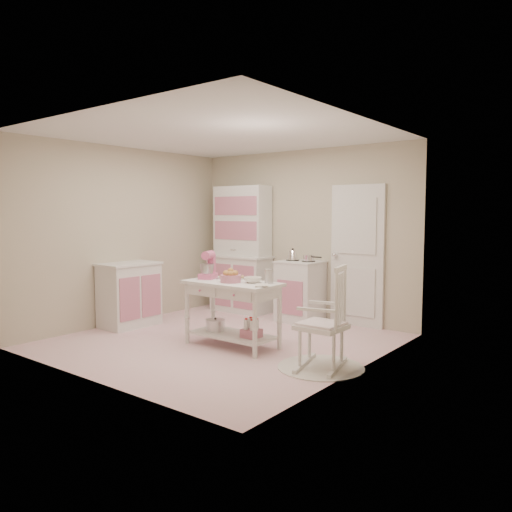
{
  "coord_description": "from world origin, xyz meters",
  "views": [
    {
      "loc": [
        4.18,
        -4.67,
        1.64
      ],
      "look_at": [
        0.24,
        0.41,
        1.08
      ],
      "focal_mm": 35.0,
      "sensor_mm": 36.0,
      "label": 1
    }
  ],
  "objects_px": {
    "work_table": "(232,314)",
    "bread_basket": "(231,279)",
    "hutch": "(241,249)",
    "base_cabinet": "(129,295)",
    "stove": "(300,291)",
    "rocking_chair": "(321,317)",
    "stand_mixer": "(208,265)"
  },
  "relations": [
    {
      "from": "base_cabinet",
      "to": "bread_basket",
      "type": "bearing_deg",
      "value": 0.87
    },
    {
      "from": "base_cabinet",
      "to": "rocking_chair",
      "type": "distance_m",
      "value": 3.19
    },
    {
      "from": "rocking_chair",
      "to": "stand_mixer",
      "type": "height_order",
      "value": "stand_mixer"
    },
    {
      "from": "stove",
      "to": "stand_mixer",
      "type": "distance_m",
      "value": 1.78
    },
    {
      "from": "stove",
      "to": "rocking_chair",
      "type": "bearing_deg",
      "value": -51.68
    },
    {
      "from": "rocking_chair",
      "to": "stand_mixer",
      "type": "xyz_separation_m",
      "value": [
        -1.72,
        0.1,
        0.42
      ]
    },
    {
      "from": "hutch",
      "to": "base_cabinet",
      "type": "distance_m",
      "value": 2.0
    },
    {
      "from": "hutch",
      "to": "work_table",
      "type": "xyz_separation_m",
      "value": [
        1.31,
        -1.75,
        -0.64
      ]
    },
    {
      "from": "stand_mixer",
      "to": "bread_basket",
      "type": "distance_m",
      "value": 0.46
    },
    {
      "from": "stand_mixer",
      "to": "bread_basket",
      "type": "bearing_deg",
      "value": -30.7
    },
    {
      "from": "base_cabinet",
      "to": "bread_basket",
      "type": "relative_size",
      "value": 3.68
    },
    {
      "from": "hutch",
      "to": "rocking_chair",
      "type": "bearing_deg",
      "value": -35.09
    },
    {
      "from": "hutch",
      "to": "stove",
      "type": "relative_size",
      "value": 2.26
    },
    {
      "from": "work_table",
      "to": "hutch",
      "type": "bearing_deg",
      "value": 126.73
    },
    {
      "from": "work_table",
      "to": "bread_basket",
      "type": "distance_m",
      "value": 0.45
    },
    {
      "from": "work_table",
      "to": "rocking_chair",
      "type": "bearing_deg",
      "value": -3.68
    },
    {
      "from": "stove",
      "to": "rocking_chair",
      "type": "distance_m",
      "value": 2.27
    },
    {
      "from": "stand_mixer",
      "to": "bread_basket",
      "type": "xyz_separation_m",
      "value": [
        0.44,
        -0.07,
        -0.12
      ]
    },
    {
      "from": "stove",
      "to": "stand_mixer",
      "type": "relative_size",
      "value": 2.71
    },
    {
      "from": "stove",
      "to": "work_table",
      "type": "height_order",
      "value": "stove"
    },
    {
      "from": "base_cabinet",
      "to": "bread_basket",
      "type": "distance_m",
      "value": 1.94
    },
    {
      "from": "base_cabinet",
      "to": "stand_mixer",
      "type": "height_order",
      "value": "stand_mixer"
    },
    {
      "from": "base_cabinet",
      "to": "work_table",
      "type": "xyz_separation_m",
      "value": [
        1.89,
        0.08,
        -0.06
      ]
    },
    {
      "from": "stove",
      "to": "base_cabinet",
      "type": "relative_size",
      "value": 1.0
    },
    {
      "from": "hutch",
      "to": "bread_basket",
      "type": "height_order",
      "value": "hutch"
    },
    {
      "from": "base_cabinet",
      "to": "stand_mixer",
      "type": "relative_size",
      "value": 2.71
    },
    {
      "from": "rocking_chair",
      "to": "bread_basket",
      "type": "bearing_deg",
      "value": 163.99
    },
    {
      "from": "stove",
      "to": "rocking_chair",
      "type": "height_order",
      "value": "rocking_chair"
    },
    {
      "from": "bread_basket",
      "to": "base_cabinet",
      "type": "bearing_deg",
      "value": -179.13
    },
    {
      "from": "rocking_chair",
      "to": "work_table",
      "type": "bearing_deg",
      "value": 161.83
    },
    {
      "from": "hutch",
      "to": "work_table",
      "type": "bearing_deg",
      "value": -53.27
    },
    {
      "from": "base_cabinet",
      "to": "stand_mixer",
      "type": "xyz_separation_m",
      "value": [
        1.47,
        0.1,
        0.51
      ]
    }
  ]
}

